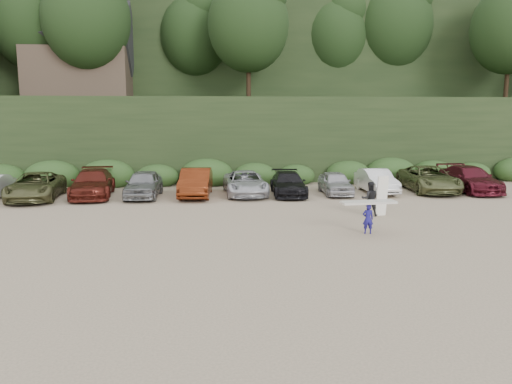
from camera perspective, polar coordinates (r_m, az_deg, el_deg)
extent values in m
plane|color=tan|center=(20.19, -0.15, -5.00)|extent=(120.00, 120.00, 0.00)
cube|color=black|center=(41.58, -3.19, 6.43)|extent=(80.00, 14.00, 6.00)
cube|color=black|center=(59.60, -4.06, 12.03)|extent=(90.00, 30.00, 16.00)
ellipsoid|color=black|center=(41.98, -3.29, 17.41)|extent=(66.00, 12.00, 10.00)
cube|color=#2B491E|center=(34.29, -3.48, 1.84)|extent=(46.20, 2.00, 1.20)
cube|color=brown|center=(44.74, -19.30, 12.54)|extent=(8.00, 6.00, 4.00)
imported|color=brown|center=(31.02, -23.87, 0.61)|extent=(2.95, 5.69, 1.53)
imported|color=#561B13|center=(30.79, -18.15, 0.95)|extent=(2.70, 5.67, 1.60)
imported|color=gray|center=(29.84, -12.72, 0.91)|extent=(2.07, 4.70, 1.58)
imported|color=#62240E|center=(29.67, -6.90, 1.08)|extent=(2.07, 5.07, 1.64)
imported|color=silver|center=(29.93, -1.24, 1.02)|extent=(2.54, 5.24, 1.44)
imported|color=black|center=(29.93, 3.70, 0.96)|extent=(2.19, 4.86, 1.38)
imported|color=#B1B1B6|center=(30.59, 9.06, 1.03)|extent=(1.74, 4.10, 1.38)
imported|color=white|center=(31.65, 13.59, 1.23)|extent=(1.59, 4.45, 1.46)
imported|color=#5B6138|center=(33.05, 19.15, 1.42)|extent=(3.02, 5.87, 1.59)
imported|color=#52121E|center=(33.95, 23.24, 1.37)|extent=(2.27, 5.47, 1.58)
imported|color=navy|center=(20.89, 12.67, -3.01)|extent=(0.47, 0.33, 1.24)
cube|color=beige|center=(20.76, 12.74, -1.15)|extent=(2.29, 0.79, 0.09)
imported|color=black|center=(24.47, 12.87, -0.77)|extent=(0.91, 0.77, 1.65)
cube|color=white|center=(24.53, 14.18, -0.44)|extent=(0.58, 0.36, 1.94)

